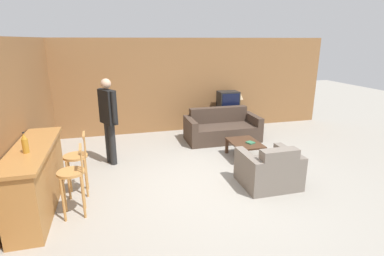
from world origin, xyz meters
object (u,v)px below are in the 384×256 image
(bottle, at_px, (25,143))
(person_by_window, at_px, (108,117))
(tv_unit, at_px, (227,120))
(book_on_table, at_px, (250,143))
(bar_chair_mid, at_px, (77,162))
(tv, at_px, (228,101))
(coffee_table, at_px, (245,145))
(bar_chair_near, at_px, (73,178))
(armchair_near, at_px, (269,170))
(table_lamp, at_px, (239,96))
(couch_far, at_px, (222,129))

(bottle, height_order, person_by_window, person_by_window)
(tv_unit, relative_size, book_on_table, 4.65)
(bar_chair_mid, height_order, bottle, bottle)
(tv_unit, distance_m, tv, 0.57)
(coffee_table, height_order, tv, tv)
(bar_chair_near, xyz_separation_m, bar_chair_mid, (0.00, 0.65, 0.00))
(tv_unit, distance_m, book_on_table, 2.26)
(bar_chair_near, distance_m, book_on_table, 3.74)
(bottle, bearing_deg, armchair_near, 0.29)
(coffee_table, relative_size, person_by_window, 0.48)
(bar_chair_mid, xyz_separation_m, armchair_near, (3.29, -0.54, -0.31))
(tv_unit, distance_m, table_lamp, 0.76)
(tv, bearing_deg, bar_chair_near, -137.19)
(armchair_near, xyz_separation_m, tv, (0.54, 3.44, 0.59))
(coffee_table, distance_m, table_lamp, 2.36)
(bar_chair_mid, distance_m, tv, 4.81)
(bar_chair_near, bearing_deg, bottle, 171.27)
(armchair_near, distance_m, tv_unit, 3.49)
(tv_unit, bearing_deg, armchair_near, -98.99)
(coffee_table, bearing_deg, tv, 78.73)
(tv_unit, bearing_deg, bar_chair_near, -137.17)
(couch_far, bearing_deg, tv, 59.27)
(bar_chair_mid, bearing_deg, table_lamp, 34.83)
(bar_chair_near, height_order, bar_chair_mid, same)
(tv, distance_m, book_on_table, 2.30)
(tv, relative_size, book_on_table, 2.80)
(couch_far, relative_size, bottle, 6.21)
(bar_chair_mid, height_order, person_by_window, person_by_window)
(bar_chair_mid, xyz_separation_m, coffee_table, (3.41, 0.77, -0.28))
(bar_chair_mid, bearing_deg, tv, 37.14)
(bar_chair_mid, bearing_deg, coffee_table, 12.76)
(tv_unit, bearing_deg, bottle, -141.81)
(person_by_window, bearing_deg, couch_far, 16.96)
(bar_chair_mid, xyz_separation_m, bottle, (-0.57, -0.56, 0.56))
(book_on_table, bearing_deg, tv, 81.25)
(couch_far, bearing_deg, bottle, -145.81)
(tv_unit, xyz_separation_m, bottle, (-4.40, -3.46, 0.86))
(tv, distance_m, person_by_window, 3.68)
(coffee_table, height_order, person_by_window, person_by_window)
(coffee_table, bearing_deg, tv_unit, 78.75)
(bar_chair_near, relative_size, couch_far, 0.57)
(armchair_near, height_order, book_on_table, armchair_near)
(coffee_table, xyz_separation_m, table_lamp, (0.77, 2.13, 0.67))
(coffee_table, relative_size, book_on_table, 4.22)
(couch_far, xyz_separation_m, armchair_near, (-0.08, -2.65, 0.00))
(armchair_near, height_order, person_by_window, person_by_window)
(bottle, bearing_deg, bar_chair_mid, 44.31)
(armchair_near, bearing_deg, table_lamp, 75.52)
(bottle, relative_size, person_by_window, 0.17)
(couch_far, bearing_deg, armchair_near, -91.65)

